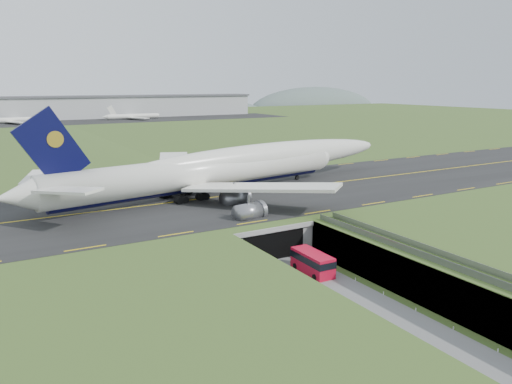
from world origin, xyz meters
TOP-DOWN VIEW (x-y plane):
  - ground at (0.00, 0.00)m, footprint 900.00×900.00m
  - airfield_deck at (0.00, 0.00)m, footprint 800.00×800.00m
  - trench_road at (0.00, -7.50)m, footprint 12.00×75.00m
  - taxiway at (0.00, 33.00)m, footprint 800.00×44.00m
  - tunnel_portal at (0.00, 16.71)m, footprint 17.00×22.30m
  - guideway at (11.00, -19.11)m, footprint 3.00×53.00m
  - jumbo_jet at (6.48, 36.90)m, footprint 97.15×61.45m
  - shuttle_tram at (2.27, 0.06)m, footprint 3.38×8.41m
  - cargo_terminal at (-0.19, 299.41)m, footprint 320.00×67.00m
  - distant_hills at (64.38, 430.00)m, footprint 700.00×91.00m

SIDE VIEW (x-z plane):
  - distant_hills at x=64.38m, z-range -34.00..26.00m
  - ground at x=0.00m, z-range 0.00..0.00m
  - trench_road at x=0.00m, z-range 0.00..0.20m
  - shuttle_tram at x=2.27m, z-range 0.16..3.54m
  - airfield_deck at x=0.00m, z-range 0.00..6.00m
  - tunnel_portal at x=0.00m, z-range 0.33..6.33m
  - guideway at x=11.00m, z-range 1.80..8.85m
  - taxiway at x=0.00m, z-range 6.00..6.18m
  - jumbo_jet at x=6.48m, z-range 1.25..21.85m
  - cargo_terminal at x=-0.19m, z-range 6.16..21.76m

